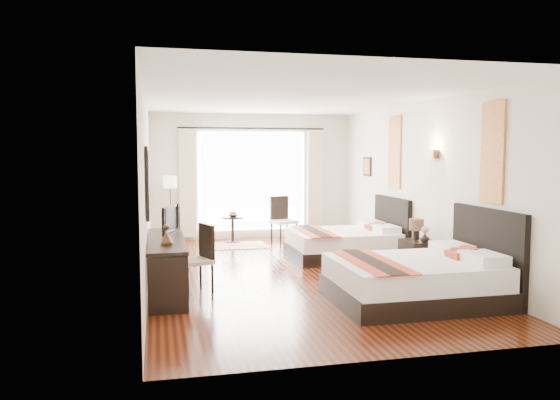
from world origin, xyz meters
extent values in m
cube|color=#340F09|center=(0.00, 0.00, -0.01)|extent=(4.50, 7.50, 0.01)
cube|color=white|center=(0.00, 0.00, 2.79)|extent=(4.50, 7.50, 0.02)
cube|color=silver|center=(2.25, 0.00, 1.40)|extent=(0.01, 7.50, 2.80)
cube|color=silver|center=(-2.25, 0.00, 1.40)|extent=(0.01, 7.50, 2.80)
cube|color=silver|center=(0.00, 3.75, 1.40)|extent=(4.50, 0.01, 2.80)
cube|color=silver|center=(0.00, -3.75, 1.40)|extent=(4.50, 0.01, 2.80)
cube|color=white|center=(0.00, 3.73, 1.30)|extent=(2.40, 0.02, 2.20)
cube|color=white|center=(0.00, 3.67, 1.30)|extent=(2.30, 0.02, 2.10)
cube|color=beige|center=(-1.45, 3.63, 1.28)|extent=(0.35, 0.14, 2.35)
cube|color=beige|center=(1.45, 3.63, 1.28)|extent=(0.35, 0.14, 2.35)
cube|color=maroon|center=(2.23, -1.97, 1.95)|extent=(0.03, 0.50, 1.35)
cube|color=maroon|center=(2.23, 1.05, 1.95)|extent=(0.03, 0.50, 1.35)
cube|color=#452D18|center=(2.19, -0.49, 1.92)|extent=(0.10, 0.14, 0.14)
cube|color=black|center=(-2.22, -0.75, 1.55)|extent=(0.04, 1.25, 0.95)
cube|color=white|center=(-2.19, -0.75, 1.55)|extent=(0.01, 1.12, 0.82)
cube|color=black|center=(1.13, -1.97, 0.13)|extent=(2.06, 1.61, 0.25)
cube|color=white|center=(1.13, -1.97, 0.40)|extent=(2.00, 1.57, 0.30)
cube|color=black|center=(2.20, -1.97, 0.60)|extent=(0.08, 1.61, 1.21)
cube|color=#AD2B1C|center=(0.55, -1.97, 0.56)|extent=(0.55, 1.67, 0.02)
cube|color=black|center=(1.21, 1.05, 0.12)|extent=(1.89, 1.48, 0.23)
cube|color=white|center=(1.21, 1.05, 0.37)|extent=(1.83, 1.44, 0.28)
cube|color=black|center=(2.20, 1.05, 0.55)|extent=(0.08, 1.48, 1.11)
cube|color=#AD2B1C|center=(0.68, 1.05, 0.52)|extent=(0.51, 1.54, 0.02)
cube|color=black|center=(1.97, -0.49, 0.27)|extent=(0.46, 0.57, 0.55)
cylinder|color=black|center=(1.97, -0.38, 0.60)|extent=(0.10, 0.10, 0.20)
cylinder|color=#3F2C1E|center=(1.97, -0.38, 0.79)|extent=(0.24, 0.24, 0.18)
imported|color=black|center=(1.96, -0.69, 0.57)|extent=(0.15, 0.15, 0.15)
cube|color=black|center=(-1.99, -0.75, 0.38)|extent=(0.50, 2.20, 0.76)
imported|color=black|center=(-1.97, -0.20, 0.96)|extent=(0.33, 0.70, 0.41)
cube|color=#C7B599|center=(-1.61, -0.84, 0.44)|extent=(0.57, 0.57, 0.06)
cube|color=black|center=(-1.43, -0.77, 0.70)|extent=(0.19, 0.40, 0.49)
cylinder|color=black|center=(-1.82, 3.45, 0.01)|extent=(0.22, 0.22, 0.03)
cylinder|color=#452D18|center=(-1.82, 3.45, 0.64)|extent=(0.03, 0.03, 1.23)
cylinder|color=beige|center=(-1.82, 3.45, 1.32)|extent=(0.29, 0.29, 0.25)
cylinder|color=black|center=(-0.51, 3.23, 0.28)|extent=(0.49, 0.49, 0.56)
imported|color=#4A321A|center=(-0.51, 3.20, 0.59)|extent=(0.23, 0.23, 0.05)
cube|color=#C7B599|center=(0.55, 2.91, 0.46)|extent=(0.58, 0.58, 0.06)
cube|color=black|center=(0.49, 3.11, 0.74)|extent=(0.43, 0.18, 0.52)
cube|color=tan|center=(-0.56, 2.79, 0.01)|extent=(1.41, 0.99, 0.01)
camera|label=1|loc=(-2.10, -8.39, 1.95)|focal=35.00mm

